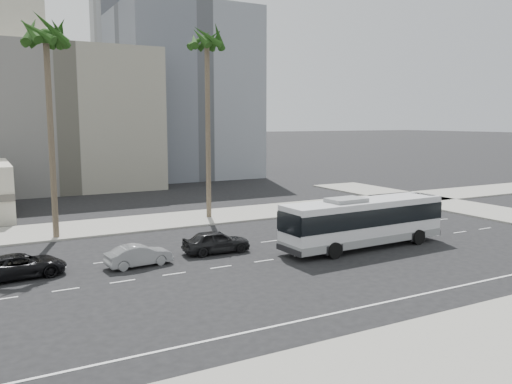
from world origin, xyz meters
TOP-DOWN VIEW (x-y plane):
  - ground at (0.00, 0.00)m, footprint 700.00×700.00m
  - sidewalk_north at (0.00, 15.50)m, footprint 120.00×7.00m
  - edge_stripe at (-20.00, -9.50)m, footprint 80.00×0.15m
  - midrise_beige_west at (-12.00, 45.00)m, footprint 24.00×18.00m
  - midrise_gray_center at (8.00, 52.00)m, footprint 20.00×20.00m
  - civic_tower at (-2.00, 250.00)m, footprint 42.00×42.00m
  - highrise_right at (45.00, 230.00)m, footprint 26.00×26.00m
  - highrise_far at (70.00, 260.00)m, footprint 22.00×22.00m
  - city_bus at (1.92, -0.17)m, footprint 12.74×3.31m
  - car_a at (-7.80, 3.36)m, footprint 2.10×4.66m
  - car_b at (-13.30, 2.65)m, footprint 1.78×4.14m
  - car_c at (-19.88, 3.54)m, footprint 2.59×5.06m
  - palm_near at (-3.27, 15.12)m, footprint 5.05×5.05m
  - palm_mid at (-16.74, 12.92)m, footprint 5.24×5.24m

SIDE VIEW (x-z plane):
  - ground at x=0.00m, z-range 0.00..0.00m
  - edge_stripe at x=-20.00m, z-range 0.00..0.02m
  - sidewalk_north at x=0.00m, z-range 0.00..0.15m
  - car_b at x=-13.30m, z-range 0.00..1.33m
  - car_c at x=-19.88m, z-range 0.00..1.37m
  - car_a at x=-7.80m, z-range 0.00..1.55m
  - city_bus at x=1.92m, z-range 0.09..3.73m
  - midrise_beige_west at x=-12.00m, z-range 0.00..18.00m
  - midrise_gray_center at x=8.00m, z-range 0.00..26.00m
  - palm_mid at x=-16.74m, z-range 6.46..22.64m
  - palm_near at x=-3.27m, z-range 6.91..23.92m
  - highrise_far at x=70.00m, z-range 0.00..60.00m
  - highrise_right at x=45.00m, z-range 0.00..70.00m
  - civic_tower at x=-2.00m, z-range -25.67..103.33m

